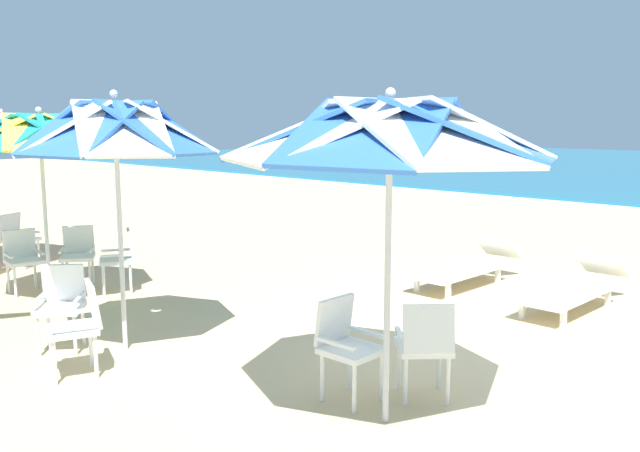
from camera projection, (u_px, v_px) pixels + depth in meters
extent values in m
plane|color=#D3B784|center=(488.00, 343.00, 7.06)|extent=(80.00, 80.00, 0.00)
cylinder|color=silver|center=(387.00, 289.00, 5.06)|extent=(0.05, 0.05, 2.14)
cube|color=blue|center=(472.00, 131.00, 4.66)|extent=(1.40, 1.31, 0.47)
cube|color=white|center=(458.00, 130.00, 5.11)|extent=(1.31, 1.39, 0.47)
cube|color=blue|center=(410.00, 129.00, 5.42)|extent=(1.31, 1.40, 0.47)
cube|color=white|center=(354.00, 129.00, 5.41)|extent=(1.39, 1.31, 0.47)
cube|color=blue|center=(315.00, 130.00, 5.09)|extent=(1.40, 1.31, 0.47)
cube|color=white|center=(316.00, 131.00, 4.64)|extent=(1.31, 1.39, 0.47)
cube|color=blue|center=(365.00, 131.00, 4.33)|extent=(1.31, 1.40, 0.47)
cube|color=white|center=(435.00, 131.00, 4.34)|extent=(1.39, 1.31, 0.47)
sphere|color=silver|center=(391.00, 93.00, 4.83)|extent=(0.08, 0.08, 0.08)
cube|color=white|center=(423.00, 347.00, 5.63)|extent=(0.62, 0.62, 0.05)
cube|color=white|center=(429.00, 329.00, 5.40)|extent=(0.36, 0.37, 0.40)
cube|color=white|center=(400.00, 335.00, 5.60)|extent=(0.31, 0.30, 0.03)
cube|color=white|center=(447.00, 334.00, 5.62)|extent=(0.31, 0.30, 0.03)
cylinder|color=white|center=(399.00, 366.00, 5.83)|extent=(0.04, 0.04, 0.41)
cylinder|color=white|center=(439.00, 366.00, 5.84)|extent=(0.04, 0.04, 0.41)
cylinder|color=white|center=(406.00, 382.00, 5.48)|extent=(0.04, 0.04, 0.41)
cylinder|color=white|center=(448.00, 381.00, 5.50)|extent=(0.04, 0.04, 0.41)
cube|color=white|center=(352.00, 350.00, 5.55)|extent=(0.45, 0.45, 0.05)
cube|color=white|center=(334.00, 320.00, 5.65)|extent=(0.10, 0.42, 0.40)
cube|color=white|center=(367.00, 332.00, 5.67)|extent=(0.40, 0.05, 0.03)
cube|color=white|center=(336.00, 344.00, 5.38)|extent=(0.40, 0.05, 0.03)
cylinder|color=white|center=(381.00, 377.00, 5.59)|extent=(0.04, 0.04, 0.41)
cylinder|color=white|center=(354.00, 389.00, 5.34)|extent=(0.04, 0.04, 0.41)
cylinder|color=white|center=(350.00, 366.00, 5.83)|extent=(0.04, 0.04, 0.41)
cylinder|color=white|center=(322.00, 377.00, 5.57)|extent=(0.04, 0.04, 0.41)
cylinder|color=silver|center=(121.00, 250.00, 6.72)|extent=(0.05, 0.05, 2.08)
cube|color=blue|center=(158.00, 128.00, 6.35)|extent=(1.12, 1.07, 0.53)
cube|color=white|center=(166.00, 127.00, 6.72)|extent=(1.08, 1.11, 0.53)
cube|color=blue|center=(146.00, 127.00, 6.98)|extent=(1.07, 1.12, 0.53)
cube|color=white|center=(110.00, 127.00, 6.98)|extent=(1.11, 1.08, 0.53)
cube|color=blue|center=(75.00, 127.00, 6.71)|extent=(1.12, 1.07, 0.53)
cube|color=white|center=(61.00, 128.00, 6.33)|extent=(1.08, 1.11, 0.53)
cube|color=blue|center=(80.00, 128.00, 6.07)|extent=(1.07, 1.12, 0.53)
cube|color=white|center=(122.00, 128.00, 6.08)|extent=(1.11, 1.08, 0.53)
sphere|color=silver|center=(114.00, 94.00, 6.48)|extent=(0.08, 0.08, 0.08)
cube|color=white|center=(72.00, 330.00, 6.10)|extent=(0.56, 0.56, 0.05)
cube|color=white|center=(93.00, 303.00, 6.16)|extent=(0.43, 0.23, 0.40)
cube|color=white|center=(74.00, 324.00, 5.91)|extent=(0.17, 0.39, 0.03)
cube|color=white|center=(69.00, 312.00, 6.26)|extent=(0.17, 0.39, 0.03)
cylinder|color=white|center=(55.00, 363.00, 5.91)|extent=(0.04, 0.04, 0.41)
cylinder|color=white|center=(51.00, 351.00, 6.22)|extent=(0.04, 0.04, 0.41)
cylinder|color=white|center=(96.00, 357.00, 6.06)|extent=(0.04, 0.04, 0.41)
cylinder|color=white|center=(91.00, 345.00, 6.37)|extent=(0.04, 0.04, 0.41)
cube|color=white|center=(60.00, 309.00, 6.79)|extent=(0.62, 0.62, 0.05)
cube|color=white|center=(64.00, 283.00, 6.95)|extent=(0.34, 0.38, 0.40)
cube|color=white|center=(80.00, 298.00, 6.79)|extent=(0.33, 0.28, 0.03)
cube|color=white|center=(39.00, 299.00, 6.75)|extent=(0.33, 0.28, 0.03)
cylinder|color=white|center=(75.00, 335.00, 6.67)|extent=(0.04, 0.04, 0.41)
cylinder|color=white|center=(38.00, 337.00, 6.63)|extent=(0.04, 0.04, 0.41)
cylinder|color=white|center=(83.00, 325.00, 7.01)|extent=(0.04, 0.04, 0.41)
cylinder|color=white|center=(48.00, 326.00, 6.97)|extent=(0.04, 0.04, 0.41)
cylinder|color=silver|center=(46.00, 223.00, 8.55)|extent=(0.05, 0.05, 2.07)
cube|color=teal|center=(72.00, 132.00, 8.18)|extent=(1.21, 1.13, 0.47)
cube|color=#EFDB4C|center=(83.00, 132.00, 8.57)|extent=(1.13, 1.19, 0.47)
cube|color=teal|center=(69.00, 131.00, 8.84)|extent=(1.13, 1.21, 0.47)
cube|color=#EFDB4C|center=(39.00, 131.00, 8.84)|extent=(1.19, 1.13, 0.47)
cube|color=teal|center=(9.00, 132.00, 8.56)|extent=(1.21, 1.13, 0.47)
cube|color=teal|center=(7.00, 132.00, 7.89)|extent=(1.13, 1.21, 0.47)
cube|color=#EFDB4C|center=(41.00, 132.00, 7.90)|extent=(1.19, 1.13, 0.47)
sphere|color=silver|center=(38.00, 110.00, 8.33)|extent=(0.08, 0.08, 0.08)
cube|color=white|center=(77.00, 257.00, 9.35)|extent=(0.61, 0.61, 0.05)
cube|color=white|center=(79.00, 239.00, 9.51)|extent=(0.31, 0.40, 0.40)
cube|color=white|center=(92.00, 249.00, 9.38)|extent=(0.35, 0.25, 0.03)
cube|color=white|center=(62.00, 250.00, 9.30)|extent=(0.35, 0.25, 0.03)
cylinder|color=white|center=(90.00, 276.00, 9.26)|extent=(0.04, 0.04, 0.41)
cylinder|color=white|center=(63.00, 277.00, 9.18)|extent=(0.04, 0.04, 0.41)
cylinder|color=white|center=(93.00, 270.00, 9.60)|extent=(0.04, 0.04, 0.41)
cylinder|color=white|center=(67.00, 271.00, 9.52)|extent=(0.04, 0.04, 0.41)
cube|color=white|center=(24.00, 262.00, 9.07)|extent=(0.49, 0.49, 0.05)
cube|color=white|center=(19.00, 243.00, 9.19)|extent=(0.15, 0.43, 0.40)
cube|color=white|center=(39.00, 252.00, 9.18)|extent=(0.40, 0.09, 0.03)
cube|color=white|center=(8.00, 255.00, 8.93)|extent=(0.40, 0.09, 0.03)
cylinder|color=white|center=(43.00, 279.00, 9.08)|extent=(0.04, 0.04, 0.41)
cylinder|color=white|center=(15.00, 283.00, 8.87)|extent=(0.04, 0.04, 0.41)
cylinder|color=white|center=(35.00, 274.00, 9.35)|extent=(0.04, 0.04, 0.41)
cylinder|color=white|center=(8.00, 278.00, 9.14)|extent=(0.04, 0.04, 0.41)
cube|color=white|center=(116.00, 261.00, 9.14)|extent=(0.60, 0.60, 0.05)
cube|color=white|center=(131.00, 244.00, 9.16)|extent=(0.41, 0.28, 0.40)
cube|color=white|center=(116.00, 255.00, 8.93)|extent=(0.23, 0.37, 0.03)
cube|color=white|center=(116.00, 250.00, 9.31)|extent=(0.23, 0.37, 0.03)
cylinder|color=white|center=(104.00, 281.00, 8.96)|extent=(0.04, 0.04, 0.41)
cylinder|color=white|center=(104.00, 275.00, 9.29)|extent=(0.04, 0.04, 0.41)
cylinder|color=white|center=(131.00, 279.00, 9.06)|extent=(0.04, 0.04, 0.41)
cylinder|color=white|center=(130.00, 273.00, 9.39)|extent=(0.04, 0.04, 0.41)
cube|color=white|center=(11.00, 125.00, 10.48)|extent=(1.18, 1.25, 0.50)
cube|color=red|center=(1.00, 125.00, 10.76)|extent=(1.18, 1.24, 0.50)
cube|color=white|center=(21.00, 240.00, 10.70)|extent=(0.59, 0.59, 0.05)
cube|color=white|center=(10.00, 226.00, 10.72)|extent=(0.28, 0.42, 0.40)
cube|color=white|center=(29.00, 232.00, 10.87)|extent=(0.37, 0.22, 0.03)
cube|color=white|center=(12.00, 236.00, 10.50)|extent=(0.37, 0.22, 0.03)
cylinder|color=white|center=(39.00, 253.00, 10.85)|extent=(0.04, 0.04, 0.41)
cylinder|color=white|center=(23.00, 257.00, 10.52)|extent=(0.04, 0.04, 0.41)
cylinder|color=white|center=(21.00, 252.00, 10.95)|extent=(0.04, 0.04, 0.41)
cylinder|color=white|center=(5.00, 256.00, 10.62)|extent=(0.04, 0.04, 0.41)
cube|color=white|center=(567.00, 292.00, 8.20)|extent=(0.66, 1.71, 0.06)
cube|color=white|center=(603.00, 264.00, 8.91)|extent=(0.61, 0.49, 0.36)
cube|color=white|center=(563.00, 318.00, 7.59)|extent=(0.06, 0.06, 0.22)
cube|color=white|center=(522.00, 309.00, 7.95)|extent=(0.06, 0.06, 0.22)
cube|color=white|center=(608.00, 297.00, 8.49)|extent=(0.06, 0.06, 0.22)
cube|color=white|center=(569.00, 290.00, 8.84)|extent=(0.06, 0.06, 0.22)
cube|color=white|center=(459.00, 270.00, 9.43)|extent=(0.66, 1.71, 0.06)
cube|color=white|center=(498.00, 247.00, 10.14)|extent=(0.61, 0.49, 0.36)
cube|color=white|center=(448.00, 291.00, 8.82)|extent=(0.06, 0.06, 0.22)
cube|color=white|center=(417.00, 284.00, 9.18)|extent=(0.06, 0.06, 0.22)
cube|color=white|center=(498.00, 275.00, 9.71)|extent=(0.06, 0.06, 0.22)
cube|color=white|center=(468.00, 270.00, 10.07)|extent=(0.06, 0.06, 0.22)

